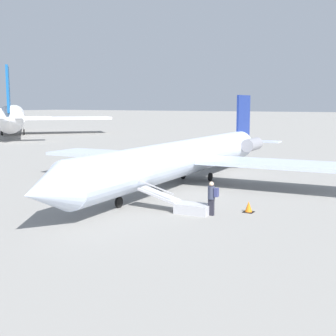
% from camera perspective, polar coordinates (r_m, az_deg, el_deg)
% --- Properties ---
extents(ground_plane, '(600.00, 600.00, 0.00)m').
position_cam_1_polar(ground_plane, '(32.67, 1.75, -2.09)').
color(ground_plane, gray).
extents(airplane_main, '(30.78, 23.48, 6.42)m').
position_cam_1_polar(airplane_main, '(33.21, 2.44, 1.42)').
color(airplane_main, silver).
rests_on(airplane_main, ground).
extents(airplane_far_right, '(36.69, 38.92, 11.02)m').
position_cam_1_polar(airplane_far_right, '(91.83, -18.41, 5.98)').
color(airplane_far_right, white).
rests_on(airplane_far_right, ground).
extents(boarding_stairs, '(1.26, 4.07, 1.63)m').
position_cam_1_polar(boarding_stairs, '(24.41, 2.24, -4.62)').
color(boarding_stairs, '#B2B2B7').
rests_on(boarding_stairs, ground).
extents(passenger, '(0.36, 0.55, 1.74)m').
position_cam_1_polar(passenger, '(23.76, 5.38, -3.42)').
color(passenger, '#23232D').
rests_on(passenger, ground).
extents(traffic_cone_near_stairs, '(0.53, 0.53, 0.58)m').
position_cam_1_polar(traffic_cone_near_stairs, '(24.86, 9.80, -4.73)').
color(traffic_cone_near_stairs, black).
rests_on(traffic_cone_near_stairs, ground).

